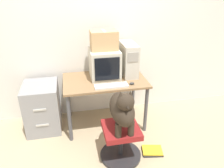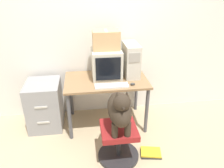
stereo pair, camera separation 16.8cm
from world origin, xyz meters
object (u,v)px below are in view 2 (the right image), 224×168
Objects in this scene: office_chair at (119,142)px; filing_cabinet at (45,105)px; pc_tower at (131,60)px; dog at (120,109)px; crt_monitor at (106,63)px; book_stack_floor at (151,153)px; cardboard_box at (106,40)px; keyboard at (112,86)px.

filing_cabinet is at bearing 139.86° from office_chair.
pc_tower reaches higher than filing_cabinet.
dog is 1.35m from filing_cabinet.
crt_monitor reaches higher than book_stack_floor.
cardboard_box is at bearing 90.00° from crt_monitor.
pc_tower is 1.05× the size of keyboard.
crt_monitor is at bearing 2.51° from filing_cabinet.
cardboard_box reaches higher than keyboard.
cardboard_box reaches higher than crt_monitor.
keyboard is at bearing -85.26° from cardboard_box.
keyboard is at bearing -85.21° from crt_monitor.
office_chair is 1.28m from filing_cabinet.
book_stack_floor is at bearing -31.13° from filing_cabinet.
book_stack_floor is at bearing -62.37° from cardboard_box.
filing_cabinet is at bearing -177.49° from crt_monitor.
filing_cabinet is (-0.93, -0.04, -0.59)m from crt_monitor.
dog reaches higher than keyboard.
dog is 0.79× the size of filing_cabinet.
office_chair is at bearing -88.32° from keyboard.
crt_monitor is 1.12m from office_chair.
crt_monitor is 1.10m from filing_cabinet.
dog is 1.94× the size of book_stack_floor.
cardboard_box is at bearing 92.93° from office_chair.
pc_tower reaches higher than office_chair.
crt_monitor is 0.36m from pc_tower.
filing_cabinet is (-0.97, 0.82, 0.12)m from office_chair.
crt_monitor is 0.97× the size of pc_tower.
pc_tower is 0.67× the size of filing_cabinet.
keyboard is (-0.33, -0.36, -0.22)m from pc_tower.
keyboard is at bearing 91.57° from dog.
keyboard is 0.64× the size of filing_cabinet.
pc_tower reaches higher than crt_monitor.
cardboard_box is (-0.04, 0.90, 0.55)m from dog.
office_chair is at bearing -109.79° from pc_tower.
dog reaches higher than filing_cabinet.
filing_cabinet is 1.31m from cardboard_box.
dog is at bearing -87.19° from cardboard_box.
cardboard_box is at bearing 92.81° from dog.
dog is 1.05m from cardboard_box.
office_chair is (-0.31, -0.87, -0.74)m from pc_tower.
book_stack_floor is (0.42, 0.01, -0.71)m from dog.
crt_monitor is at bearing 94.79° from keyboard.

